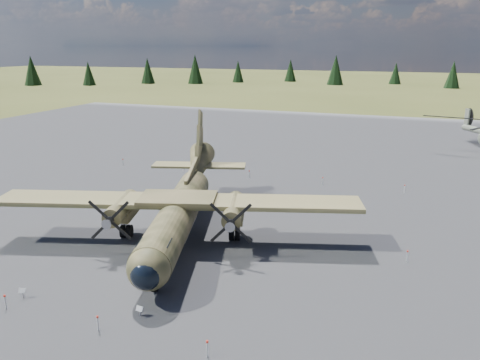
% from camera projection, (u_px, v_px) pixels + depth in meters
% --- Properties ---
extents(ground, '(500.00, 500.00, 0.00)m').
position_uv_depth(ground, '(183.00, 230.00, 36.46)').
color(ground, brown).
rests_on(ground, ground).
extents(apron, '(120.00, 120.00, 0.04)m').
position_uv_depth(apron, '(229.00, 194.00, 45.50)').
color(apron, slate).
rests_on(apron, ground).
extents(transport_plane, '(25.98, 23.19, 8.67)m').
position_uv_depth(transport_plane, '(180.00, 205.00, 34.70)').
color(transport_plane, '#34361D').
rests_on(transport_plane, ground).
extents(info_placard_left, '(0.43, 0.26, 0.62)m').
position_uv_depth(info_placard_left, '(22.00, 292.00, 26.54)').
color(info_placard_left, gray).
rests_on(info_placard_left, ground).
extents(info_placard_right, '(0.41, 0.21, 0.63)m').
position_uv_depth(info_placard_right, '(140.00, 310.00, 24.72)').
color(info_placard_right, gray).
rests_on(info_placard_right, ground).
extents(barrier_fence, '(33.12, 29.62, 0.85)m').
position_uv_depth(barrier_fence, '(177.00, 224.00, 36.40)').
color(barrier_fence, silver).
rests_on(barrier_fence, ground).
extents(treeline, '(323.12, 325.39, 10.91)m').
position_uv_depth(treeline, '(175.00, 157.00, 39.99)').
color(treeline, black).
rests_on(treeline, ground).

